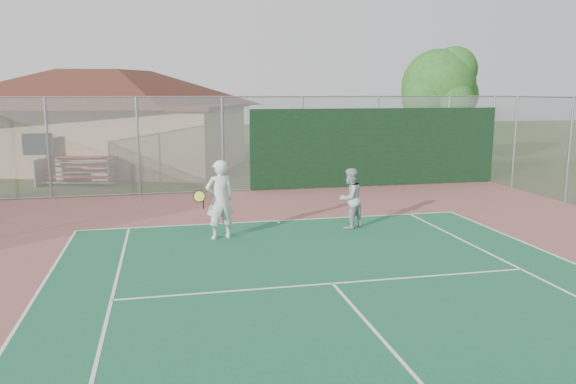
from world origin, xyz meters
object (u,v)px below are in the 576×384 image
(bleachers, at_px, (80,170))
(player_grey_back, at_px, (350,199))
(tree, at_px, (440,89))
(player_white_front, at_px, (220,200))
(clubhouse, at_px, (108,109))

(bleachers, bearing_deg, player_grey_back, -34.31)
(tree, bearing_deg, player_white_front, -136.13)
(clubhouse, relative_size, bleachers, 4.66)
(tree, bearing_deg, clubhouse, 167.89)
(clubhouse, bearing_deg, player_grey_back, -42.69)
(bleachers, relative_size, tree, 0.56)
(clubhouse, xyz_separation_m, player_grey_back, (7.45, -14.29, -2.01))
(player_grey_back, bearing_deg, bleachers, -81.74)
(tree, xyz_separation_m, player_grey_back, (-8.18, -10.94, -2.99))
(clubhouse, xyz_separation_m, tree, (15.64, -3.35, 0.98))
(clubhouse, distance_m, bleachers, 5.25)
(clubhouse, xyz_separation_m, player_white_front, (3.90, -14.63, -1.83))
(clubhouse, distance_m, tree, 16.02)
(bleachers, xyz_separation_m, player_white_front, (4.67, -9.96, 0.43))
(bleachers, relative_size, player_white_front, 1.62)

